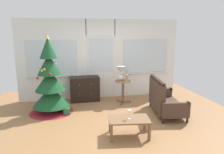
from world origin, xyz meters
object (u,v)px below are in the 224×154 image
christmas_tree (50,85)px  dresser_cabinet (85,89)px  coffee_table (129,121)px  settee_sofa (164,100)px  flower_vase (127,77)px  gift_box (67,111)px  side_table (123,87)px  table_lamp (121,71)px  wine_glass (129,112)px

christmas_tree → dresser_cabinet: size_ratio=2.31×
christmas_tree → coffee_table: christmas_tree is taller
settee_sofa → flower_vase: bearing=125.7°
flower_vase → coffee_table: (-0.52, -2.04, -0.49)m
gift_box → settee_sofa: bearing=-10.7°
side_table → coffee_table: side_table is taller
flower_vase → gift_box: flower_vase is taller
side_table → coffee_table: size_ratio=0.78×
table_lamp → side_table: bearing=-33.7°
table_lamp → settee_sofa: bearing=-51.4°
dresser_cabinet → gift_box: 1.24m
coffee_table → side_table: bearing=78.6°
christmas_tree → coffee_table: size_ratio=2.31×
side_table → table_lamp: 0.49m
flower_vase → gift_box: size_ratio=2.03×
coffee_table → gift_box: 1.98m
settee_sofa → coffee_table: (-1.26, -1.03, -0.04)m
settee_sofa → table_lamp: 1.56m
coffee_table → wine_glass: (0.00, -0.02, 0.20)m
settee_sofa → coffee_table: bearing=-140.8°
christmas_tree → flower_vase: bearing=7.5°
settee_sofa → coffee_table: size_ratio=1.62×
dresser_cabinet → coffee_table: size_ratio=1.00×
wine_glass → flower_vase: bearing=75.8°
dresser_cabinet → coffee_table: 2.65m
dresser_cabinet → coffee_table: (0.70, -2.56, -0.06)m
table_lamp → dresser_cabinet: bearing=158.7°
settee_sofa → flower_vase: flower_vase is taller
settee_sofa → table_lamp: (-0.89, 1.12, 0.61)m
side_table → flower_vase: (0.10, -0.06, 0.32)m
coffee_table → wine_glass: wine_glass is taller
flower_vase → coffee_table: 2.17m
table_lamp → gift_box: (-1.64, -0.64, -0.90)m
coffee_table → settee_sofa: bearing=39.2°
settee_sofa → table_lamp: size_ratio=3.34×
wine_glass → gift_box: wine_glass is taller
christmas_tree → gift_box: christmas_tree is taller
coffee_table → gift_box: size_ratio=5.25×
flower_vase → coffee_table: flower_vase is taller
christmas_tree → settee_sofa: (2.93, -0.73, -0.39)m
wine_glass → gift_box: (-1.27, 1.52, -0.45)m
christmas_tree → side_table: size_ratio=2.97×
dresser_cabinet → side_table: dresser_cabinet is taller
dresser_cabinet → table_lamp: bearing=-21.3°
settee_sofa → table_lamp: bearing=128.6°
table_lamp → flower_vase: table_lamp is taller
dresser_cabinet → flower_vase: size_ratio=2.59×
side_table → wine_glass: 2.16m
flower_vase → wine_glass: 2.15m
wine_glass → settee_sofa: bearing=39.7°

